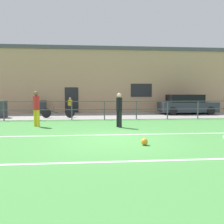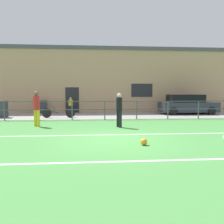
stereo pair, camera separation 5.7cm
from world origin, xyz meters
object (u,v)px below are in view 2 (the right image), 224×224
at_px(parked_car_red, 187,105).
at_px(trash_bin_0, 2,109).
at_px(bicycle_parked_0, 59,113).
at_px(player_goalkeeper, 119,108).
at_px(spectator_child, 71,104).
at_px(trash_bin_1, 43,107).
at_px(player_striker, 37,107).
at_px(soccer_ball_match, 144,142).

xyz_separation_m(parked_car_red, trash_bin_0, (-13.33, -1.47, -0.15)).
bearing_deg(bicycle_parked_0, trash_bin_0, 173.69).
bearing_deg(player_goalkeeper, spectator_child, -178.95).
distance_m(player_goalkeeper, parked_car_red, 8.68).
height_order(spectator_child, parked_car_red, parked_car_red).
xyz_separation_m(trash_bin_0, trash_bin_1, (2.09, 2.76, -0.05)).
xyz_separation_m(parked_car_red, bicycle_parked_0, (-9.56, -1.88, -0.38)).
distance_m(player_striker, trash_bin_1, 7.02).
bearing_deg(soccer_ball_match, player_striker, 134.84).
height_order(player_striker, trash_bin_0, player_striker).
bearing_deg(soccer_ball_match, spectator_child, 106.87).
bearing_deg(soccer_ball_match, trash_bin_1, 116.22).
bearing_deg(player_goalkeeper, trash_bin_0, -144.40).
relative_size(player_goalkeeper, trash_bin_0, 1.49).
bearing_deg(trash_bin_0, player_goalkeeper, -33.18).
height_order(player_goalkeeper, player_striker, player_striker).
height_order(soccer_ball_match, bicycle_parked_0, bicycle_parked_0).
relative_size(spectator_child, trash_bin_1, 1.26).
height_order(player_striker, bicycle_parked_0, player_striker).
xyz_separation_m(spectator_child, parked_car_red, (9.06, -1.17, -0.02)).
distance_m(soccer_ball_match, trash_bin_1, 12.61).
height_order(player_goalkeeper, bicycle_parked_0, player_goalkeeper).
xyz_separation_m(player_goalkeeper, player_striker, (-4.03, 0.63, 0.05)).
distance_m(player_goalkeeper, trash_bin_0, 8.73).
bearing_deg(player_goalkeeper, player_striker, -120.15).
xyz_separation_m(parked_car_red, trash_bin_1, (-11.24, 1.29, -0.20)).
height_order(player_striker, trash_bin_1, player_striker).
bearing_deg(bicycle_parked_0, trash_bin_1, 117.88).
bearing_deg(parked_car_red, player_striker, -150.85).
bearing_deg(player_striker, trash_bin_1, -35.38).
height_order(player_goalkeeper, trash_bin_1, player_goalkeeper).
relative_size(player_goalkeeper, spectator_child, 1.28).
relative_size(spectator_child, trash_bin_0, 1.16).
distance_m(spectator_child, parked_car_red, 9.13).
distance_m(player_striker, trash_bin_0, 5.29).
distance_m(player_goalkeeper, player_striker, 4.08).
relative_size(parked_car_red, bicycle_parked_0, 1.97).
relative_size(player_striker, soccer_ball_match, 7.81).
relative_size(soccer_ball_match, trash_bin_1, 0.22).
height_order(soccer_ball_match, spectator_child, spectator_child).
height_order(parked_car_red, bicycle_parked_0, parked_car_red).
bearing_deg(soccer_ball_match, bicycle_parked_0, 115.56).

